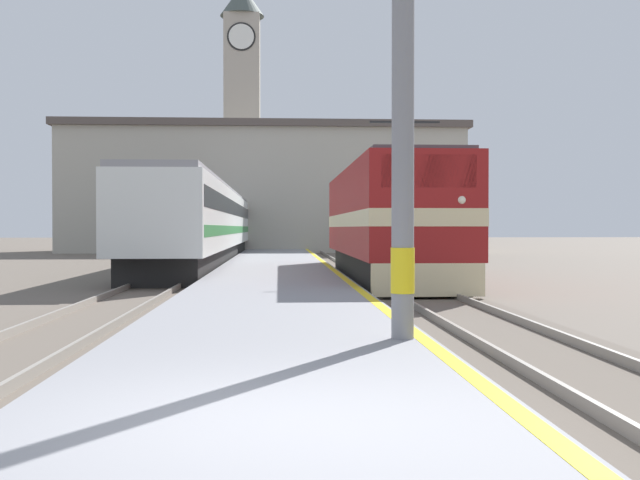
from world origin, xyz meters
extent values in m
plane|color=#60564C|center=(0.00, 30.00, 0.00)|extent=(200.00, 200.00, 0.00)
cube|color=gray|center=(0.00, 25.00, 0.15)|extent=(4.28, 140.00, 0.30)
cube|color=yellow|center=(1.99, 25.00, 0.30)|extent=(0.20, 140.00, 0.00)
cube|color=#60564C|center=(3.71, 25.00, 0.01)|extent=(2.84, 140.00, 0.02)
cube|color=gray|center=(3.00, 25.00, 0.09)|extent=(0.07, 140.00, 0.14)
cube|color=gray|center=(4.43, 25.00, 0.09)|extent=(0.07, 140.00, 0.14)
cube|color=#60564C|center=(-3.46, 25.00, 0.01)|extent=(2.84, 140.00, 0.02)
cube|color=gray|center=(-4.18, 25.00, 0.09)|extent=(0.07, 140.00, 0.14)
cube|color=gray|center=(-2.74, 25.00, 0.09)|extent=(0.07, 140.00, 0.14)
cube|color=black|center=(3.71, 19.29, 0.45)|extent=(2.46, 13.04, 0.90)
cube|color=maroon|center=(3.71, 19.29, 2.29)|extent=(2.90, 14.17, 2.78)
cube|color=beige|center=(3.71, 19.29, 2.01)|extent=(2.92, 14.19, 0.44)
cube|color=beige|center=(3.71, 12.35, 0.50)|extent=(2.75, 0.30, 0.81)
cube|color=black|center=(3.71, 12.26, 3.13)|extent=(2.32, 0.12, 0.80)
sphere|color=white|center=(2.92, 12.22, 2.43)|extent=(0.20, 0.20, 0.20)
sphere|color=white|center=(4.51, 12.22, 2.43)|extent=(0.20, 0.20, 0.20)
cube|color=#4C4C51|center=(3.71, 19.29, 3.74)|extent=(2.61, 13.46, 0.12)
cylinder|color=#333333|center=(3.71, 15.40, 4.30)|extent=(0.06, 0.63, 1.03)
cylinder|color=#333333|center=(3.71, 16.10, 4.30)|extent=(0.06, 0.63, 1.03)
cube|color=#262626|center=(3.71, 15.75, 4.80)|extent=(2.03, 0.08, 0.06)
cube|color=black|center=(-3.46, 34.93, 0.45)|extent=(2.46, 37.89, 0.90)
cube|color=silver|center=(-3.46, 34.93, 2.17)|extent=(2.90, 39.47, 2.54)
cube|color=black|center=(-3.46, 34.93, 2.68)|extent=(2.92, 38.68, 0.64)
cube|color=#338442|center=(-3.46, 34.93, 1.66)|extent=(2.92, 38.68, 0.36)
cube|color=gray|center=(-3.46, 34.93, 3.54)|extent=(2.67, 39.47, 0.20)
cylinder|color=gray|center=(1.73, 4.13, 4.24)|extent=(0.29, 0.29, 7.88)
cylinder|color=yellow|center=(1.73, 4.13, 1.20)|extent=(0.31, 0.31, 0.60)
cube|color=#ADA393|center=(-3.22, 63.03, 10.50)|extent=(3.20, 3.20, 21.01)
cylinder|color=black|center=(-3.22, 61.41, 18.77)|extent=(2.54, 0.06, 2.54)
cylinder|color=white|center=(-3.22, 61.38, 18.77)|extent=(2.24, 0.10, 2.24)
cone|color=#47514C|center=(-3.22, 63.03, 22.45)|extent=(4.00, 4.00, 2.88)
cube|color=#B7B2A3|center=(-0.98, 50.52, 4.36)|extent=(28.36, 9.67, 8.71)
cube|color=#564C47|center=(-0.98, 50.52, 8.96)|extent=(28.96, 10.27, 0.50)
camera|label=1|loc=(0.10, -5.61, 1.76)|focal=42.00mm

